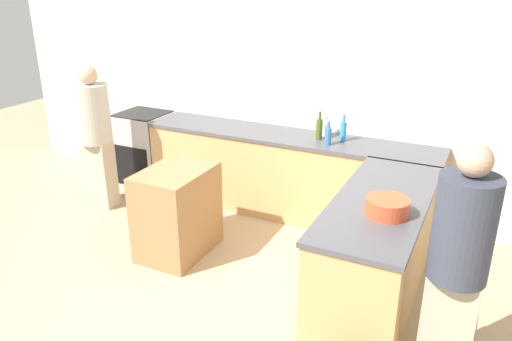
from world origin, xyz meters
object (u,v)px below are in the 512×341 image
water_bottle_blue (328,136)px  olive_oil_bottle (319,128)px  range_oven (145,149)px  vinegar_bottle_clear (326,128)px  dish_soap_bottle (343,131)px  person_at_peninsula (458,263)px  island_table (177,212)px  mixing_bowl (387,207)px  person_by_range (95,134)px

water_bottle_blue → olive_oil_bottle: (-0.14, 0.14, 0.02)m
range_oven → vinegar_bottle_clear: vinegar_bottle_clear is taller
water_bottle_blue → dish_soap_bottle: (0.10, 0.19, 0.01)m
olive_oil_bottle → person_at_peninsula: (1.56, -1.89, -0.14)m
island_table → person_at_peninsula: (2.51, -0.61, 0.47)m
vinegar_bottle_clear → person_at_peninsula: 2.55m
mixing_bowl → island_table: bearing=174.2°
range_oven → person_at_peninsula: 4.33m
island_table → vinegar_bottle_clear: vinegar_bottle_clear is taller
range_oven → dish_soap_bottle: dish_soap_bottle is taller
water_bottle_blue → vinegar_bottle_clear: 0.31m
mixing_bowl → olive_oil_bottle: size_ratio=1.04×
person_at_peninsula → range_oven: bearing=154.1°
vinegar_bottle_clear → water_bottle_blue: bearing=-66.7°
person_at_peninsula → mixing_bowl: bearing=141.9°
island_table → person_at_peninsula: bearing=-13.8°
range_oven → water_bottle_blue: (2.46, -0.13, 0.55)m
olive_oil_bottle → island_table: bearing=-126.8°
island_table → person_by_range: 1.56m
person_at_peninsula → vinegar_bottle_clear: bearing=127.1°
island_table → mixing_bowl: size_ratio=2.74×
range_oven → mixing_bowl: size_ratio=3.00×
island_table → person_by_range: size_ratio=0.52×
vinegar_bottle_clear → dish_soap_bottle: bearing=-22.3°
mixing_bowl → vinegar_bottle_clear: bearing=122.0°
island_table → olive_oil_bottle: bearing=53.2°
island_table → dish_soap_bottle: size_ratio=3.05×
mixing_bowl → person_by_range: bearing=168.5°
person_by_range → vinegar_bottle_clear: bearing=21.3°
island_table → olive_oil_bottle: size_ratio=2.84×
island_table → water_bottle_blue: 1.68m
olive_oil_bottle → person_at_peninsula: size_ratio=0.18×
island_table → olive_oil_bottle: (0.95, 1.27, 0.61)m
island_table → dish_soap_bottle: 1.88m
mixing_bowl → olive_oil_bottle: 1.80m
water_bottle_blue → range_oven: bearing=176.9°
dish_soap_bottle → vinegar_bottle_clear: bearing=157.7°
olive_oil_bottle → person_by_range: bearing=-161.7°
mixing_bowl → person_by_range: size_ratio=0.19×
olive_oil_bottle → vinegar_bottle_clear: 0.15m
mixing_bowl → vinegar_bottle_clear: 1.91m
water_bottle_blue → mixing_bowl: bearing=-56.3°
olive_oil_bottle → dish_soap_bottle: olive_oil_bottle is taller
range_oven → olive_oil_bottle: size_ratio=3.11×
mixing_bowl → person_at_peninsula: person_at_peninsula is taller
olive_oil_bottle → vinegar_bottle_clear: bearing=81.0°
vinegar_bottle_clear → island_table: bearing=-124.5°
water_bottle_blue → dish_soap_bottle: bearing=63.2°
mixing_bowl → dish_soap_bottle: (-0.79, 1.53, 0.05)m
vinegar_bottle_clear → dish_soap_bottle: 0.24m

